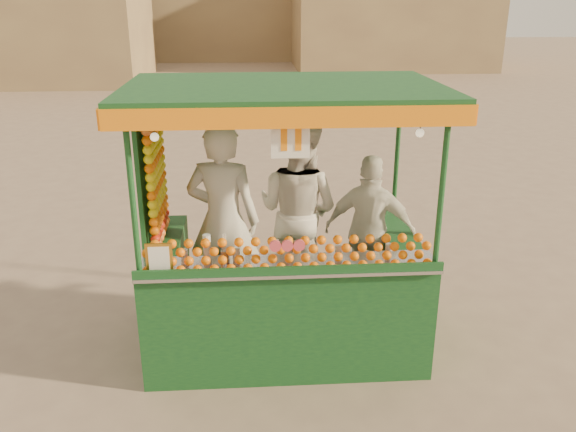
{
  "coord_description": "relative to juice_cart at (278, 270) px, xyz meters",
  "views": [
    {
      "loc": [
        0.14,
        -5.27,
        3.27
      ],
      "look_at": [
        0.5,
        -0.0,
        1.3
      ],
      "focal_mm": 36.92,
      "sensor_mm": 36.0,
      "label": 1
    }
  ],
  "objects": [
    {
      "name": "juice_cart",
      "position": [
        0.0,
        0.0,
        0.0
      ],
      "size": [
        2.81,
        1.82,
        2.55
      ],
      "color": "#0F3A1D",
      "rests_on": "ground"
    },
    {
      "name": "vendor_right",
      "position": [
        0.94,
        0.34,
        0.24
      ],
      "size": [
        0.98,
        0.65,
        1.55
      ],
      "rotation": [
        0.0,
        0.0,
        2.81
      ],
      "color": "silver",
      "rests_on": "ground"
    },
    {
      "name": "ground",
      "position": [
        -0.39,
        0.21,
        -0.83
      ],
      "size": [
        90.0,
        90.0,
        0.0
      ],
      "primitive_type": "plane",
      "color": "#776255",
      "rests_on": "ground"
    },
    {
      "name": "building_left",
      "position": [
        -9.39,
        20.21,
        2.17
      ],
      "size": [
        10.0,
        6.0,
        6.0
      ],
      "primitive_type": "cube",
      "color": "#947C54",
      "rests_on": "ground"
    },
    {
      "name": "building_right",
      "position": [
        6.61,
        24.21,
        1.67
      ],
      "size": [
        9.0,
        6.0,
        5.0
      ],
      "primitive_type": "cube",
      "color": "#947C54",
      "rests_on": "ground"
    },
    {
      "name": "vendor_middle",
      "position": [
        0.24,
        0.56,
        0.39
      ],
      "size": [
        1.14,
        1.09,
        1.85
      ],
      "rotation": [
        0.0,
        0.0,
        2.54
      ],
      "color": "silver",
      "rests_on": "ground"
    },
    {
      "name": "vendor_left",
      "position": [
        -0.5,
        0.24,
        0.42
      ],
      "size": [
        0.79,
        0.6,
        1.92
      ],
      "rotation": [
        0.0,
        0.0,
        2.92
      ],
      "color": "beige",
      "rests_on": "ground"
    }
  ]
}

